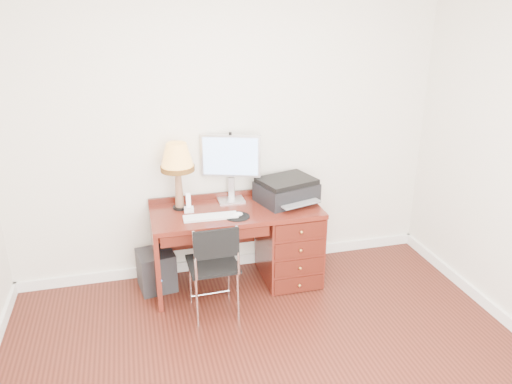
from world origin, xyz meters
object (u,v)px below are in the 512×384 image
object	(u,v)px
monitor	(230,160)
leg_lamp	(177,161)
equipment_box	(156,270)
printer	(286,190)
chair	(214,261)
phone	(189,206)
desk	(270,239)

from	to	relation	value
monitor	leg_lamp	size ratio (longest dim) A/B	1.03
leg_lamp	equipment_box	xyz separation A→B (m)	(-0.25, -0.04, -1.01)
printer	chair	xyz separation A→B (m)	(-0.78, -0.52, -0.34)
monitor	phone	distance (m)	0.56
phone	chair	xyz separation A→B (m)	(0.12, -0.51, -0.29)
desk	leg_lamp	world-z (taller)	leg_lamp
monitor	equipment_box	size ratio (longest dim) A/B	1.70
desk	monitor	size ratio (longest dim) A/B	2.42
desk	printer	size ratio (longest dim) A/B	2.54
leg_lamp	equipment_box	bearing A→B (deg)	-170.93
leg_lamp	chair	world-z (taller)	leg_lamp
desk	phone	size ratio (longest dim) A/B	8.66
leg_lamp	chair	xyz separation A→B (m)	(0.19, -0.59, -0.68)
desk	printer	bearing A→B (deg)	21.39
desk	printer	distance (m)	0.48
monitor	phone	bearing A→B (deg)	-137.53
monitor	printer	bearing A→B (deg)	0.65
printer	chair	distance (m)	1.00
printer	leg_lamp	distance (m)	1.03
desk	monitor	world-z (taller)	monitor
printer	equipment_box	xyz separation A→B (m)	(-1.22, 0.03, -0.68)
desk	phone	world-z (taller)	phone
desk	monitor	bearing A→B (deg)	144.96
printer	phone	bearing A→B (deg)	164.59
monitor	phone	world-z (taller)	monitor
phone	equipment_box	bearing A→B (deg)	175.42
leg_lamp	chair	distance (m)	0.92
monitor	chair	world-z (taller)	monitor
equipment_box	monitor	bearing A→B (deg)	1.41
desk	chair	size ratio (longest dim) A/B	1.77
equipment_box	phone	bearing A→B (deg)	-17.18
monitor	printer	size ratio (longest dim) A/B	1.05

